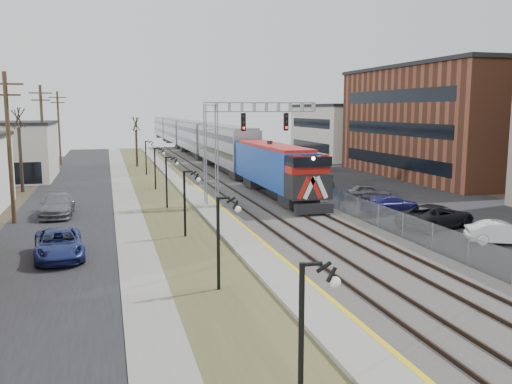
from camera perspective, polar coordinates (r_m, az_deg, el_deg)
name	(u,v)px	position (r m, az deg, el deg)	size (l,w,h in m)	color
ground	(403,364)	(17.63, 15.17, -17.04)	(160.00, 160.00, 0.00)	#473D2D
street_west	(71,198)	(49.26, -18.93, -0.61)	(7.00, 120.00, 0.04)	black
sidewalk	(124,196)	(49.18, -13.70, -0.38)	(2.00, 120.00, 0.08)	gray
grass_median	(159,194)	(49.35, -10.21, -0.25)	(4.00, 120.00, 0.06)	#474A27
platform	(192,192)	(49.69, -6.77, 0.00)	(2.00, 120.00, 0.24)	gray
ballast_bed	(245,190)	(50.67, -1.17, 0.20)	(8.00, 120.00, 0.20)	#595651
parking_lot	(362,186)	(54.85, 11.07, 0.61)	(16.00, 120.00, 0.04)	black
platform_edge	(201,190)	(49.81, -5.77, 0.18)	(0.24, 120.00, 0.01)	gold
track_near	(224,189)	(50.20, -3.39, 0.31)	(1.58, 120.00, 0.15)	#2D2119
track_far	(260,188)	(51.03, 0.46, 0.46)	(1.58, 120.00, 0.15)	#2D2119
train	(192,137)	(91.91, -6.78, 5.73)	(3.00, 108.65, 5.33)	#1440A5
signal_gantry	(232,135)	(42.70, -2.51, 6.01)	(9.00, 1.07, 8.15)	gray
lampposts	(184,204)	(32.63, -7.59, -1.22)	(0.14, 62.14, 4.00)	black
utility_poles	(9,149)	(39.16, -24.53, 4.14)	(0.28, 80.28, 10.00)	#4C3823
fence	(287,181)	(51.76, 3.33, 1.15)	(0.04, 120.00, 1.60)	gray
buildings_east	(512,123)	(58.93, 25.33, 6.63)	(16.00, 76.00, 15.00)	gray
bare_trees	(58,163)	(52.90, -20.09, 2.87)	(12.30, 42.30, 5.95)	#382D23
car_lot_b	(502,233)	(33.64, 24.48, -3.99)	(1.36, 3.91, 1.29)	white
car_lot_c	(436,217)	(36.55, 18.43, -2.50)	(2.54, 5.50, 1.53)	black
car_lot_d	(390,205)	(40.64, 13.95, -1.33)	(1.92, 4.73, 1.37)	navy
car_lot_e	(369,192)	(46.76, 11.78, -0.02)	(1.52, 3.78, 1.29)	slate
car_lot_f	(314,182)	(52.57, 6.07, 1.05)	(1.35, 3.87, 1.28)	#0C3F15
car_street_a	(59,245)	(29.57, -20.04, -5.26)	(2.35, 5.11, 1.42)	navy
car_street_b	(57,205)	(41.23, -20.21, -1.34)	(2.19, 5.38, 1.56)	slate
car_lot_g	(287,168)	(64.24, 3.29, 2.58)	(1.60, 4.60, 1.52)	navy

